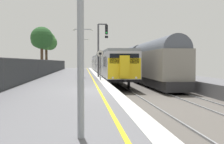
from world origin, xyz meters
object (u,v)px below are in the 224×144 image
at_px(freight_train_adjacent_track, 124,62).
at_px(commuter_train_at_platform, 105,64).
at_px(signal_gantry, 101,44).
at_px(speed_limit_sign, 100,61).
at_px(background_tree_centre, 41,39).
at_px(platform_lamp_far, 83,52).
at_px(platform_lamp_mid, 83,48).
at_px(background_tree_left, 47,42).

bearing_deg(freight_train_adjacent_track, commuter_train_at_platform, -120.12).
relative_size(signal_gantry, speed_limit_sign, 2.15).
xyz_separation_m(freight_train_adjacent_track, background_tree_centre, (-13.57, -6.89, 3.43)).
bearing_deg(platform_lamp_far, speed_limit_sign, -86.85).
bearing_deg(platform_lamp_mid, signal_gantry, 17.44).
height_order(commuter_train_at_platform, signal_gantry, signal_gantry).
distance_m(platform_lamp_far, background_tree_left, 7.33).
xyz_separation_m(commuter_train_at_platform, platform_lamp_mid, (-3.35, -14.28, 1.69)).
relative_size(freight_train_adjacent_track, platform_lamp_mid, 11.90).
height_order(freight_train_adjacent_track, speed_limit_sign, freight_train_adjacent_track).
bearing_deg(speed_limit_sign, signal_gantry, 85.91).
relative_size(commuter_train_at_platform, background_tree_centre, 6.11).
distance_m(freight_train_adjacent_track, platform_lamp_far, 7.76).
bearing_deg(commuter_train_at_platform, speed_limit_sign, -95.65).
height_order(signal_gantry, platform_lamp_mid, signal_gantry).
bearing_deg(freight_train_adjacent_track, platform_lamp_mid, -109.14).
bearing_deg(freight_train_adjacent_track, speed_limit_sign, -102.89).
xyz_separation_m(platform_lamp_far, background_tree_centre, (-6.22, -8.59, 1.63)).
bearing_deg(speed_limit_sign, background_tree_left, 107.61).
height_order(freight_train_adjacent_track, background_tree_left, background_tree_left).
bearing_deg(freight_train_adjacent_track, background_tree_left, -169.47).
bearing_deg(platform_lamp_far, background_tree_left, -144.53).
xyz_separation_m(platform_lamp_mid, background_tree_left, (-5.84, 18.73, 1.94)).
height_order(platform_lamp_mid, platform_lamp_far, platform_lamp_far).
relative_size(signal_gantry, platform_lamp_far, 0.96).
bearing_deg(background_tree_left, signal_gantry, -67.02).
distance_m(commuter_train_at_platform, background_tree_left, 10.83).
bearing_deg(platform_lamp_far, signal_gantry, -85.24).
relative_size(signal_gantry, background_tree_left, 0.83).
bearing_deg(commuter_train_at_platform, background_tree_centre, 179.90).
bearing_deg(commuter_train_at_platform, freight_train_adjacent_track, 59.88).
distance_m(speed_limit_sign, background_tree_left, 24.47).
bearing_deg(background_tree_centre, background_tree_left, 85.08).
bearing_deg(speed_limit_sign, background_tree_centre, 112.45).
relative_size(signal_gantry, background_tree_centre, 0.81).
xyz_separation_m(speed_limit_sign, background_tree_centre, (-7.72, 18.68, 3.36)).
xyz_separation_m(background_tree_left, background_tree_centre, (-0.38, -4.43, 0.10)).
xyz_separation_m(signal_gantry, background_tree_centre, (-8.07, 13.71, 1.59)).
xyz_separation_m(commuter_train_at_platform, signal_gantry, (-1.49, -13.69, 2.15)).
bearing_deg(signal_gantry, background_tree_centre, 120.50).
bearing_deg(background_tree_left, platform_lamp_far, 35.47).
relative_size(speed_limit_sign, platform_lamp_far, 0.45).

